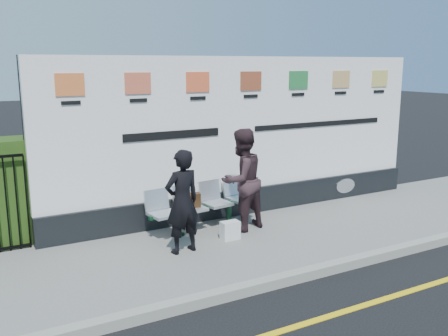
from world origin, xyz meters
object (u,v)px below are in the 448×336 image
(woman_left, at_px, (182,202))
(billboard, at_px, (248,147))
(bench, at_px, (204,217))
(woman_right, at_px, (242,180))

(woman_left, bearing_deg, billboard, -154.26)
(bench, bearing_deg, woman_right, -37.33)
(billboard, relative_size, woman_left, 4.95)
(billboard, bearing_deg, woman_right, -127.49)
(billboard, xyz_separation_m, woman_left, (-2.00, -1.34, -0.49))
(billboard, relative_size, bench, 3.87)
(bench, height_order, woman_right, woman_right)
(woman_right, bearing_deg, billboard, -142.25)
(woman_left, bearing_deg, woman_right, -168.08)
(bench, bearing_deg, billboard, 16.08)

